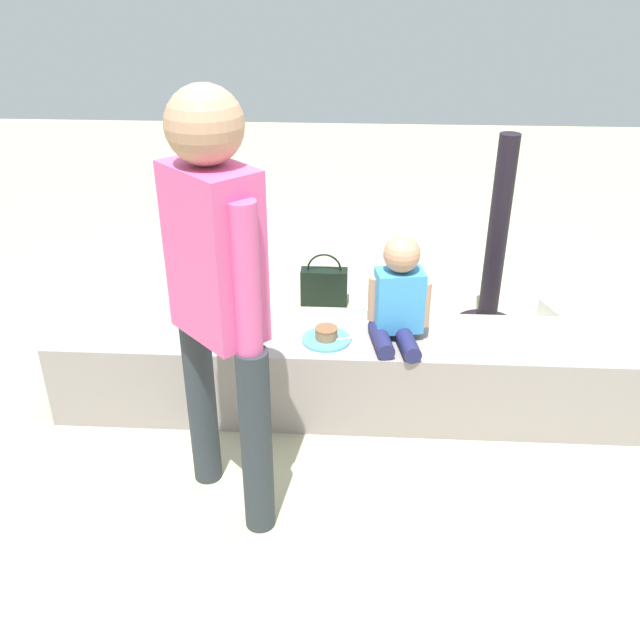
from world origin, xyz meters
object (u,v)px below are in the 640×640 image
Objects in this scene: adult_standing at (217,280)px; party_cup_red at (322,324)px; cake_box_white at (572,316)px; gift_bag at (370,340)px; water_bottle_near_gift at (399,319)px; handbag_black_leather at (324,286)px; child_seated at (399,296)px; water_bottle_far_side at (334,331)px; cake_plate at (326,336)px.

adult_standing is 15.01× the size of party_cup_red.
gift_bag is at bearing -157.51° from cake_box_white.
handbag_black_leather is at bearing 142.18° from water_bottle_near_gift.
water_bottle_far_side is at bearing 117.62° from child_seated.
child_seated reaches higher than water_bottle_near_gift.
water_bottle_near_gift is 0.44m from party_cup_red.
water_bottle_near_gift is at bearing 62.65° from adult_standing.
adult_standing reaches higher than party_cup_red.
water_bottle_far_side is at bearing 88.98° from cake_plate.
cake_plate is at bearing -172.12° from child_seated.
water_bottle_near_gift is at bearing -172.35° from cake_box_white.
child_seated is 0.84m from water_bottle_far_side.
adult_standing is 0.88m from cake_plate.
cake_box_white is at bearing 39.94° from child_seated.
adult_standing reaches higher than child_seated.
cake_plate is 0.78× the size of cake_box_white.
adult_standing is 7.44× the size of water_bottle_far_side.
handbag_black_leather is (-0.01, 0.36, 0.07)m from party_cup_red.
child_seated is 0.99m from adult_standing.
cake_box_white is (1.74, 1.54, -0.91)m from adult_standing.
handbag_black_leather is (-0.39, 1.11, -0.50)m from child_seated.
handbag_black_leather is at bearing 91.20° from party_cup_red.
child_seated reaches higher than water_bottle_far_side.
cake_plate is 0.57m from gift_bag.
cake_box_white is at bearing 22.49° from gift_bag.
party_cup_red is at bearing -174.15° from cake_box_white.
adult_standing is at bearing -117.35° from water_bottle_near_gift.
child_seated is 1.45× the size of handbag_black_leather.
party_cup_red is 0.37m from handbag_black_leather.
adult_standing is 1.45m from gift_bag.
water_bottle_near_gift is (0.06, 0.76, -0.53)m from child_seated.
water_bottle_far_side is 1.42m from cake_box_white.
gift_bag is 1.16× the size of cake_box_white.
handbag_black_leather reaches higher than water_bottle_far_side.
water_bottle_near_gift is 0.57m from handbag_black_leather.
cake_plate reaches higher than water_bottle_far_side.
handbag_black_leather is at bearing 111.68° from gift_bag.
handbag_black_leather is (-0.07, 1.16, -0.31)m from cake_plate.
cake_plate reaches higher than gift_bag.
gift_bag is at bearing -115.84° from water_bottle_near_gift.
gift_bag reaches higher than party_cup_red.
cake_box_white is at bearing 5.85° from party_cup_red.
cake_box_white is at bearing 12.91° from water_bottle_far_side.
cake_box_white is at bearing 34.15° from cake_plate.
adult_standing is 5.60× the size of cake_box_white.
gift_bag is 1.28m from cake_box_white.
cake_box_white is (1.18, 0.49, -0.08)m from gift_bag.
child_seated is at bearing -63.18° from party_cup_red.
cake_plate is 0.95m from water_bottle_near_gift.
gift_bag is at bearing 62.15° from adult_standing.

